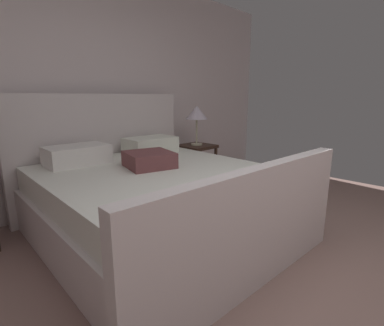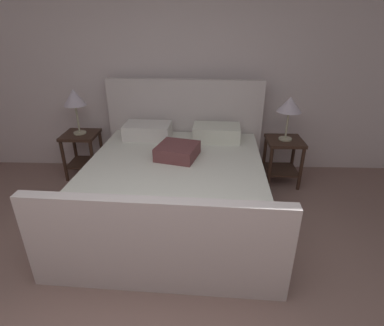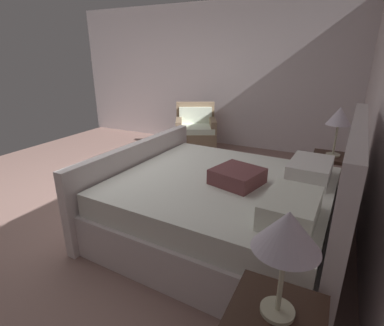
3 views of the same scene
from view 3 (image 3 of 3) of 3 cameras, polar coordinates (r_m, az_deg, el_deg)
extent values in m
cube|color=#87675F|center=(3.93, -17.68, -7.26)|extent=(6.33, 5.78, 0.02)
cube|color=silver|center=(6.22, 2.48, 16.50)|extent=(0.12, 5.90, 2.69)
cube|color=silver|center=(3.02, 5.72, -10.53)|extent=(1.98, 2.07, 0.40)
cube|color=silver|center=(2.63, 27.39, -6.80)|extent=(2.00, 0.20, 1.28)
cube|color=silver|center=(3.41, -10.31, -2.91)|extent=(2.00, 0.20, 0.83)
cube|color=silver|center=(2.87, 5.93, -5.20)|extent=(1.89, 2.01, 0.22)
cube|color=silver|center=(3.01, 21.87, -1.24)|extent=(0.58, 0.39, 0.18)
cube|color=silver|center=(2.24, 18.58, -8.17)|extent=(0.58, 0.39, 0.18)
cube|color=brown|center=(2.73, 8.76, -2.55)|extent=(0.49, 0.49, 0.14)
cube|color=#38241A|center=(1.61, 16.06, -26.46)|extent=(0.44, 0.44, 0.04)
cylinder|color=#38241A|center=(1.98, 10.29, -27.44)|extent=(0.04, 0.04, 0.56)
cylinder|color=#B7B293|center=(1.59, 16.17, -25.71)|extent=(0.16, 0.16, 0.02)
cylinder|color=#B7B293|center=(1.47, 16.88, -20.84)|extent=(0.02, 0.02, 0.34)
cone|color=silver|center=(1.32, 18.02, -12.30)|extent=(0.29, 0.29, 0.18)
cube|color=#38241A|center=(3.93, 25.53, 1.05)|extent=(0.44, 0.44, 0.04)
cube|color=#38241A|center=(4.07, 24.70, -4.29)|extent=(0.40, 0.40, 0.02)
cylinder|color=#38241A|center=(4.21, 22.48, -1.67)|extent=(0.04, 0.04, 0.56)
cylinder|color=#38241A|center=(3.86, 21.96, -3.55)|extent=(0.04, 0.04, 0.56)
cylinder|color=#38241A|center=(4.21, 27.59, -2.46)|extent=(0.04, 0.04, 0.56)
cylinder|color=#38241A|center=(3.86, 27.55, -4.42)|extent=(0.04, 0.04, 0.56)
cylinder|color=#B7B293|center=(3.92, 25.60, 1.46)|extent=(0.16, 0.16, 0.02)
cylinder|color=#B7B293|center=(3.87, 26.01, 4.10)|extent=(0.02, 0.02, 0.36)
cone|color=silver|center=(3.82, 26.65, 8.13)|extent=(0.28, 0.28, 0.20)
cube|color=#866E54|center=(5.55, 0.71, 4.17)|extent=(0.97, 0.97, 0.42)
cube|color=silver|center=(5.48, 0.73, 6.78)|extent=(0.89, 0.89, 0.10)
cube|color=#866E54|center=(5.75, 0.65, 9.34)|extent=(0.44, 0.69, 0.48)
cube|color=silver|center=(5.66, 0.67, 8.93)|extent=(0.37, 0.59, 0.36)
cube|color=#866E54|center=(5.47, -2.55, 7.37)|extent=(0.62, 0.39, 0.22)
cube|color=#866E54|center=(5.49, 3.99, 7.39)|extent=(0.62, 0.39, 0.22)
camera|label=1|loc=(4.93, -9.17, 14.30)|focal=27.13mm
camera|label=2|loc=(4.28, -35.37, 19.58)|focal=28.35mm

